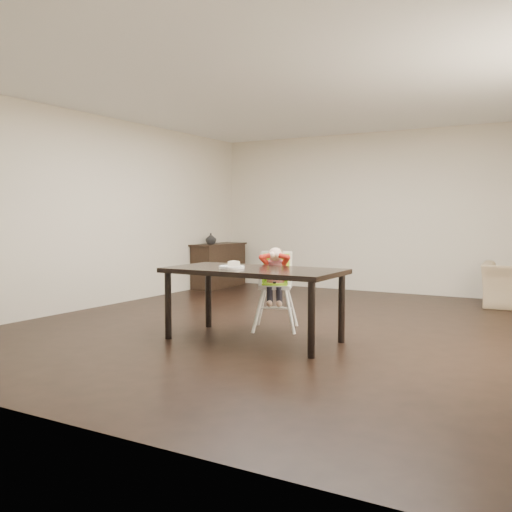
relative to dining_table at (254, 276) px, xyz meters
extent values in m
plane|color=black|center=(-0.02, 0.87, -0.67)|extent=(7.00, 7.00, 0.00)
cube|color=beige|center=(-0.02, 4.37, 0.68)|extent=(6.00, 0.02, 2.70)
cube|color=beige|center=(-0.02, -2.63, 0.68)|extent=(6.00, 0.02, 2.70)
cube|color=beige|center=(-3.02, 0.87, 0.68)|extent=(0.02, 7.00, 2.70)
cube|color=white|center=(-0.02, 0.87, 2.03)|extent=(6.00, 7.00, 0.02)
cube|color=black|center=(0.00, 0.00, 0.05)|extent=(1.80, 0.90, 0.05)
cylinder|color=black|center=(-0.82, -0.37, -0.32)|extent=(0.07, 0.07, 0.70)
cylinder|color=black|center=(0.82, -0.37, -0.32)|extent=(0.07, 0.07, 0.70)
cylinder|color=black|center=(-0.82, 0.37, -0.32)|extent=(0.07, 0.07, 0.70)
cylinder|color=black|center=(0.82, 0.37, -0.32)|extent=(0.07, 0.07, 0.70)
cylinder|color=white|center=(-0.17, 0.39, -0.42)|extent=(0.05, 0.05, 0.49)
cylinder|color=white|center=(0.16, 0.53, -0.42)|extent=(0.05, 0.05, 0.49)
cylinder|color=white|center=(-0.31, 0.72, -0.42)|extent=(0.05, 0.05, 0.49)
cylinder|color=white|center=(0.02, 0.86, -0.42)|extent=(0.05, 0.05, 0.49)
cube|color=white|center=(-0.08, 0.62, -0.18)|extent=(0.45, 0.43, 0.04)
cube|color=#93D31B|center=(-0.08, 0.62, -0.15)|extent=(0.36, 0.35, 0.03)
cube|color=white|center=(-0.13, 0.75, 0.03)|extent=(0.34, 0.18, 0.37)
cube|color=#93D31B|center=(-0.12, 0.73, 0.02)|extent=(0.28, 0.13, 0.34)
cube|color=black|center=(-0.15, 0.64, 0.02)|extent=(0.09, 0.16, 0.02)
cube|color=black|center=(-0.04, 0.69, 0.02)|extent=(0.09, 0.16, 0.02)
cylinder|color=#AA1318|center=(-0.08, 0.62, -0.01)|extent=(0.27, 0.27, 0.24)
sphere|color=beige|center=(-0.07, 0.61, 0.18)|extent=(0.21, 0.21, 0.16)
ellipsoid|color=brown|center=(-0.08, 0.63, 0.20)|extent=(0.21, 0.20, 0.12)
sphere|color=beige|center=(-0.06, 0.52, 0.19)|extent=(0.09, 0.09, 0.07)
sphere|color=beige|center=(-0.01, 0.54, 0.19)|extent=(0.09, 0.09, 0.07)
cylinder|color=white|center=(-0.19, -0.12, 0.09)|extent=(0.31, 0.31, 0.02)
torus|color=white|center=(-0.19, -0.12, 0.10)|extent=(0.31, 0.31, 0.01)
cube|color=black|center=(-2.80, 3.57, -0.29)|extent=(0.40, 1.20, 0.76)
cube|color=black|center=(-2.80, 3.57, 0.10)|extent=(0.44, 1.26, 0.03)
imported|color=#99999E|center=(-2.80, 3.32, 0.21)|extent=(0.22, 0.23, 0.19)
camera|label=1|loc=(2.92, -5.03, 0.61)|focal=40.00mm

